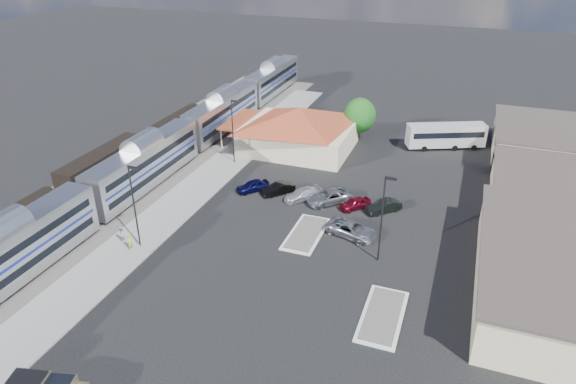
% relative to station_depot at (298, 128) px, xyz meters
% --- Properties ---
extents(ground, '(280.00, 280.00, 0.00)m').
position_rel_station_depot_xyz_m(ground, '(4.56, -24.00, -3.13)').
color(ground, black).
rests_on(ground, ground).
extents(railbed, '(16.00, 100.00, 0.12)m').
position_rel_station_depot_xyz_m(railbed, '(-16.44, -16.00, -3.07)').
color(railbed, '#4C4944').
rests_on(railbed, ground).
extents(platform, '(5.50, 92.00, 0.18)m').
position_rel_station_depot_xyz_m(platform, '(-7.44, -18.00, -3.04)').
color(platform, gray).
rests_on(platform, ground).
extents(passenger_train, '(3.00, 104.00, 5.55)m').
position_rel_station_depot_xyz_m(passenger_train, '(-13.44, -18.17, -0.26)').
color(passenger_train, silver).
rests_on(passenger_train, ground).
extents(freight_cars, '(2.80, 46.00, 4.00)m').
position_rel_station_depot_xyz_m(freight_cars, '(-19.44, -18.69, -1.21)').
color(freight_cars, black).
rests_on(freight_cars, ground).
extents(station_depot, '(18.35, 12.24, 6.20)m').
position_rel_station_depot_xyz_m(station_depot, '(0.00, 0.00, 0.00)').
color(station_depot, beige).
rests_on(station_depot, ground).
extents(buildings_east, '(14.40, 51.40, 4.80)m').
position_rel_station_depot_xyz_m(buildings_east, '(32.56, -9.72, -0.86)').
color(buildings_east, '#C6B28C').
rests_on(buildings_east, ground).
extents(traffic_island_south, '(3.30, 7.50, 0.21)m').
position_rel_station_depot_xyz_m(traffic_island_south, '(8.56, -22.00, -3.03)').
color(traffic_island_south, silver).
rests_on(traffic_island_south, ground).
extents(traffic_island_north, '(3.30, 7.50, 0.21)m').
position_rel_station_depot_xyz_m(traffic_island_north, '(18.56, -32.00, -3.03)').
color(traffic_island_north, silver).
rests_on(traffic_island_north, ground).
extents(lamp_plat_s, '(1.08, 0.25, 9.00)m').
position_rel_station_depot_xyz_m(lamp_plat_s, '(-6.34, -30.00, 2.21)').
color(lamp_plat_s, black).
rests_on(lamp_plat_s, ground).
extents(lamp_plat_n, '(1.08, 0.25, 9.00)m').
position_rel_station_depot_xyz_m(lamp_plat_n, '(-6.34, -8.00, 2.21)').
color(lamp_plat_n, black).
rests_on(lamp_plat_n, ground).
extents(lamp_lot, '(1.08, 0.25, 9.00)m').
position_rel_station_depot_xyz_m(lamp_lot, '(16.66, -24.00, 2.21)').
color(lamp_lot, black).
rests_on(lamp_lot, ground).
extents(tree_depot, '(4.71, 4.71, 6.63)m').
position_rel_station_depot_xyz_m(tree_depot, '(7.56, 6.00, 0.89)').
color(tree_depot, '#382314').
rests_on(tree_depot, ground).
extents(suv, '(5.82, 3.78, 1.49)m').
position_rel_station_depot_xyz_m(suv, '(13.06, -20.61, -2.39)').
color(suv, '#A4A6AC').
rests_on(suv, ground).
extents(coach_bus, '(11.24, 6.78, 3.60)m').
position_rel_station_depot_xyz_m(coach_bus, '(20.04, 7.62, -1.06)').
color(coach_bus, silver).
rests_on(coach_bus, ground).
extents(person_a, '(0.45, 0.66, 1.74)m').
position_rel_station_depot_xyz_m(person_a, '(-6.77, -31.03, -2.08)').
color(person_a, '#C2D342').
rests_on(person_a, platform).
extents(person_b, '(0.93, 1.02, 1.72)m').
position_rel_station_depot_xyz_m(person_b, '(-8.59, -30.09, -2.09)').
color(person_b, silver).
rests_on(person_b, platform).
extents(parked_car_a, '(3.95, 4.15, 1.39)m').
position_rel_station_depot_xyz_m(parked_car_a, '(-0.75, -14.70, -2.43)').
color(parked_car_a, '#0C0C3C').
rests_on(parked_car_a, ground).
extents(parked_car_b, '(3.89, 4.03, 1.37)m').
position_rel_station_depot_xyz_m(parked_car_b, '(2.45, -14.40, -2.45)').
color(parked_car_b, black).
rests_on(parked_car_b, ground).
extents(parked_car_c, '(4.43, 4.64, 1.32)m').
position_rel_station_depot_xyz_m(parked_car_c, '(5.65, -14.70, -2.47)').
color(parked_car_c, silver).
rests_on(parked_car_c, ground).
extents(parked_car_d, '(5.66, 5.60, 1.52)m').
position_rel_station_depot_xyz_m(parked_car_d, '(8.85, -14.40, -2.37)').
color(parked_car_d, gray).
rests_on(parked_car_d, ground).
extents(parked_car_e, '(3.70, 3.80, 1.29)m').
position_rel_station_depot_xyz_m(parked_car_e, '(12.05, -14.70, -2.49)').
color(parked_car_e, maroon).
rests_on(parked_car_e, ground).
extents(parked_car_f, '(4.02, 4.02, 1.39)m').
position_rel_station_depot_xyz_m(parked_car_f, '(15.25, -14.40, -2.44)').
color(parked_car_f, black).
rests_on(parked_car_f, ground).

